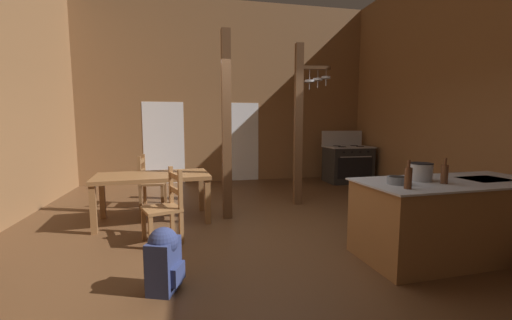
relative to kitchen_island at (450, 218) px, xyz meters
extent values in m
cube|color=brown|center=(-1.87, 1.05, -0.49)|extent=(8.15, 9.39, 0.10)
cube|color=brown|center=(-1.87, 5.42, 1.86)|extent=(8.15, 0.14, 4.61)
cube|color=brown|center=(1.88, 1.05, 1.86)|extent=(0.14, 9.39, 4.61)
cube|color=white|center=(-3.52, 5.34, 0.58)|extent=(1.00, 0.01, 2.05)
cube|color=white|center=(-1.50, 5.34, 0.58)|extent=(0.84, 0.01, 2.05)
cube|color=brown|center=(0.00, 0.00, -0.01)|extent=(2.14, 1.00, 0.86)
cube|color=#A8AAB2|center=(0.00, 0.00, 0.43)|extent=(2.20, 1.06, 0.02)
cube|color=black|center=(0.47, 0.02, 0.44)|extent=(0.54, 0.42, 0.00)
cube|color=black|center=(-0.02, 0.43, -0.39)|extent=(1.99, 0.13, 0.10)
cube|color=#242424|center=(1.10, 4.50, 0.01)|extent=(1.10, 0.76, 0.90)
cube|color=black|center=(1.10, 4.12, -0.02)|extent=(0.94, 0.01, 0.52)
cylinder|color=#A8AAB2|center=(1.10, 4.09, 0.26)|extent=(0.83, 0.03, 0.02)
cube|color=#A8AAB2|center=(1.10, 4.50, 0.47)|extent=(1.14, 0.80, 0.03)
cube|color=#A8AAB2|center=(1.10, 4.86, 0.68)|extent=(1.14, 0.04, 0.40)
cylinder|color=black|center=(1.35, 4.35, 0.49)|extent=(0.20, 0.20, 0.01)
cylinder|color=black|center=(0.86, 4.35, 0.49)|extent=(0.20, 0.20, 0.01)
cylinder|color=black|center=(1.35, 4.65, 0.49)|extent=(0.20, 0.20, 0.01)
cylinder|color=black|center=(0.86, 4.65, 0.49)|extent=(0.20, 0.20, 0.01)
cylinder|color=black|center=(1.43, 4.10, 0.38)|extent=(0.04, 0.03, 0.04)
cylinder|color=black|center=(1.21, 4.10, 0.38)|extent=(0.04, 0.03, 0.04)
cylinder|color=black|center=(0.99, 4.10, 0.38)|extent=(0.04, 0.03, 0.04)
cylinder|color=black|center=(0.77, 4.10, 0.38)|extent=(0.04, 0.03, 0.04)
cube|color=brown|center=(-0.92, 2.64, 1.04)|extent=(0.15, 0.15, 2.96)
cube|color=brown|center=(-0.66, 2.61, 2.09)|extent=(0.66, 0.15, 0.06)
cylinder|color=#A8AAB2|center=(-0.72, 2.62, 1.98)|extent=(0.01, 0.01, 0.22)
cylinder|color=#A8AAB2|center=(-0.72, 2.62, 1.85)|extent=(0.21, 0.21, 0.04)
cylinder|color=#A8AAB2|center=(-0.72, 2.62, 1.77)|extent=(0.02, 0.02, 0.14)
cylinder|color=#A8AAB2|center=(-0.57, 2.60, 2.00)|extent=(0.01, 0.01, 0.19)
cylinder|color=#A8AAB2|center=(-0.57, 2.60, 1.88)|extent=(0.20, 0.20, 0.04)
cylinder|color=#A8AAB2|center=(-0.57, 2.60, 1.80)|extent=(0.02, 0.02, 0.14)
cylinder|color=#A8AAB2|center=(-0.42, 2.59, 2.02)|extent=(0.01, 0.01, 0.15)
cylinder|color=#A8AAB2|center=(-0.42, 2.59, 1.92)|extent=(0.19, 0.19, 0.04)
cylinder|color=#A8AAB2|center=(-0.42, 2.59, 1.84)|extent=(0.02, 0.02, 0.14)
cube|color=brown|center=(-2.33, 2.01, 1.04)|extent=(0.14, 0.14, 2.96)
cube|color=brown|center=(-3.48, 2.09, 0.27)|extent=(1.77, 1.05, 0.06)
cube|color=brown|center=(-4.30, 2.41, -0.10)|extent=(0.09, 0.09, 0.68)
cube|color=brown|center=(-2.72, 2.55, -0.10)|extent=(0.09, 0.09, 0.68)
cube|color=brown|center=(-4.23, 1.64, -0.10)|extent=(0.09, 0.09, 0.68)
cube|color=brown|center=(-2.66, 1.78, -0.10)|extent=(0.09, 0.09, 0.68)
cube|color=olive|center=(-3.58, 3.05, -0.01)|extent=(0.47, 0.47, 0.04)
cube|color=olive|center=(-3.38, 3.23, -0.24)|extent=(0.05, 0.05, 0.41)
cube|color=olive|center=(-3.40, 2.85, -0.24)|extent=(0.05, 0.05, 0.41)
cube|color=olive|center=(-3.76, 3.25, 0.03)|extent=(0.05, 0.05, 0.95)
cube|color=olive|center=(-3.78, 2.87, 0.03)|extent=(0.05, 0.05, 0.95)
cube|color=olive|center=(-3.77, 3.06, 0.40)|extent=(0.06, 0.38, 0.07)
cube|color=olive|center=(-3.77, 3.06, 0.21)|extent=(0.06, 0.38, 0.07)
cube|color=olive|center=(-3.28, 1.15, -0.01)|extent=(0.56, 0.56, 0.04)
cube|color=olive|center=(-3.40, 0.91, -0.24)|extent=(0.06, 0.06, 0.41)
cube|color=olive|center=(-3.53, 1.26, -0.24)|extent=(0.06, 0.06, 0.41)
cube|color=olive|center=(-3.04, 1.04, 0.03)|extent=(0.06, 0.06, 0.95)
cube|color=olive|center=(-3.17, 1.39, 0.03)|extent=(0.06, 0.06, 0.95)
cube|color=olive|center=(-3.10, 1.21, 0.40)|extent=(0.16, 0.37, 0.07)
cube|color=olive|center=(-3.10, 1.21, 0.21)|extent=(0.16, 0.37, 0.07)
cube|color=navy|center=(-3.17, -0.13, -0.20)|extent=(0.32, 0.38, 0.48)
cube|color=navy|center=(-3.05, -0.17, -0.27)|extent=(0.14, 0.23, 0.17)
cylinder|color=black|center=(-3.26, 0.01, -0.20)|extent=(0.05, 0.05, 0.38)
cylinder|color=black|center=(-3.32, -0.17, -0.20)|extent=(0.05, 0.05, 0.38)
sphere|color=navy|center=(-3.17, -0.13, 0.02)|extent=(0.35, 0.35, 0.27)
cylinder|color=#A8AAB2|center=(-0.36, 0.08, 0.54)|extent=(0.25, 0.25, 0.19)
cylinder|color=black|center=(-0.36, 0.08, 0.64)|extent=(0.26, 0.26, 0.01)
cylinder|color=#A8AAB2|center=(-0.49, 0.08, 0.59)|extent=(0.05, 0.02, 0.02)
cylinder|color=#A8AAB2|center=(-0.22, 0.08, 0.59)|extent=(0.05, 0.02, 0.02)
cylinder|color=slate|center=(-0.74, -0.05, 0.48)|extent=(0.23, 0.23, 0.08)
cylinder|color=black|center=(-0.74, -0.05, 0.52)|extent=(0.18, 0.18, 0.00)
cylinder|color=#56331E|center=(-0.23, -0.13, 0.54)|extent=(0.07, 0.07, 0.20)
cylinder|color=#56331E|center=(-0.23, -0.13, 0.68)|extent=(0.03, 0.03, 0.07)
cylinder|color=#56331E|center=(-0.80, -0.29, 0.55)|extent=(0.07, 0.07, 0.21)
cylinder|color=#56331E|center=(-0.80, -0.29, 0.69)|extent=(0.03, 0.03, 0.07)
camera|label=1|loc=(-2.93, -3.04, 1.10)|focal=22.49mm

